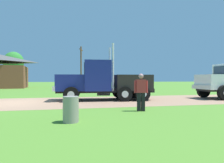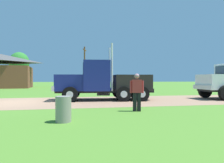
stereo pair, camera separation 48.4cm
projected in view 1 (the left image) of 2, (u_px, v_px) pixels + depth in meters
name	position (u px, v px, depth m)	size (l,w,h in m)	color
ground_plane	(11.00, 103.00, 12.08)	(200.00, 200.00, 0.00)	#4D7F2A
dirt_track	(11.00, 103.00, 12.08)	(120.00, 6.41, 0.01)	#99755B
truck_foreground_white	(104.00, 82.00, 13.95)	(7.11, 3.10, 3.96)	black
visitor_walking_mid	(141.00, 91.00, 9.05)	(0.64, 0.34, 1.77)	#B22D33
steel_barrel	(71.00, 109.00, 6.70)	(0.55, 0.55, 0.90)	gray
utility_pole_near	(81.00, 66.00, 35.38)	(0.73, 2.16, 7.54)	brown
tree_mid	(14.00, 62.00, 49.83)	(4.98, 4.98, 8.65)	#513823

